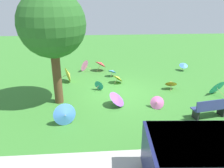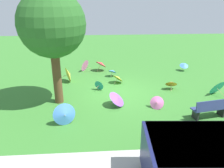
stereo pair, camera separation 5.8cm
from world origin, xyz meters
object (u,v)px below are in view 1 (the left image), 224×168
at_px(parasol_orange_1, 171,83).
at_px(parasol_blue_3, 65,115).
at_px(parasol_blue_0, 112,71).
at_px(parasol_yellow_0, 118,78).
at_px(parasol_pink_1, 84,65).
at_px(parasol_teal_0, 216,87).
at_px(parasol_red_0, 101,63).
at_px(parasol_blue_1, 184,65).
at_px(parasol_pink_0, 157,103).
at_px(parasol_purple_0, 118,98).
at_px(parasol_teal_1, 99,85).
at_px(park_bench, 211,108).
at_px(shade_tree, 52,25).
at_px(parasol_yellow_1, 69,74).

xyz_separation_m(parasol_orange_1, parasol_blue_3, (5.55, 3.40, 0.10)).
height_order(parasol_blue_0, parasol_blue_3, parasol_blue_3).
distance_m(parasol_yellow_0, parasol_pink_1, 3.34).
bearing_deg(parasol_pink_1, parasol_blue_3, 86.30).
xyz_separation_m(parasol_teal_0, parasol_blue_3, (7.69, 2.48, 0.02)).
relative_size(parasol_red_0, parasol_blue_3, 1.17).
height_order(parasol_blue_0, parasol_blue_1, parasol_blue_1).
height_order(parasol_yellow_0, parasol_blue_3, parasol_blue_3).
bearing_deg(parasol_pink_0, parasol_purple_0, -12.91).
height_order(parasol_red_0, parasol_teal_1, parasol_red_0).
bearing_deg(parasol_orange_1, parasol_blue_1, -121.89).
bearing_deg(park_bench, parasol_pink_1, -50.73).
bearing_deg(parasol_purple_0, parasol_blue_3, 33.85).
bearing_deg(parasol_purple_0, shade_tree, -12.19).
height_order(shade_tree, parasol_yellow_1, shade_tree).
bearing_deg(parasol_purple_0, parasol_red_0, -83.48).
relative_size(park_bench, parasol_pink_1, 1.84).
distance_m(parasol_teal_0, parasol_teal_1, 6.31).
xyz_separation_m(parasol_blue_1, parasol_pink_0, (3.41, 5.45, -0.13)).
height_order(parasol_pink_0, parasol_teal_1, parasol_pink_0).
bearing_deg(parasol_blue_0, parasol_pink_0, 110.52).
distance_m(parasol_blue_1, parasol_red_0, 5.87).
height_order(parasol_blue_1, parasol_red_0, parasol_red_0).
xyz_separation_m(parasol_yellow_1, parasol_blue_3, (-0.38, 5.04, -0.00)).
distance_m(parasol_blue_3, parasol_purple_0, 2.78).
height_order(park_bench, parasol_blue_1, park_bench).
distance_m(parasol_blue_1, parasol_teal_1, 6.75).
xyz_separation_m(park_bench, parasol_blue_0, (3.80, -5.69, -0.09)).
height_order(parasol_yellow_0, parasol_pink_0, parasol_yellow_0).
xyz_separation_m(parasol_blue_0, parasol_blue_3, (2.38, 5.79, 0.10)).
height_order(parasol_blue_1, parasol_blue_3, parasol_blue_3).
relative_size(parasol_blue_1, parasol_teal_1, 1.09).
relative_size(parasol_blue_1, parasol_purple_0, 0.61).
bearing_deg(park_bench, parasol_red_0, -57.12).
bearing_deg(parasol_orange_1, shade_tree, 11.36).
relative_size(parasol_pink_0, parasol_blue_3, 0.79).
bearing_deg(shade_tree, parasol_blue_3, 104.62).
xyz_separation_m(parasol_pink_1, parasol_orange_1, (-5.09, 3.70, -0.05)).
bearing_deg(parasol_yellow_0, park_bench, 128.37).
distance_m(shade_tree, parasol_teal_0, 8.91).
bearing_deg(park_bench, parasol_blue_1, -101.79).
height_order(shade_tree, parasol_yellow_0, shade_tree).
height_order(shade_tree, parasol_blue_1, shade_tree).
bearing_deg(parasol_orange_1, park_bench, 100.78).
relative_size(parasol_teal_0, parasol_blue_3, 1.12).
xyz_separation_m(parasol_blue_0, parasol_orange_1, (-3.17, 2.39, -0.01)).
bearing_deg(parasol_yellow_1, parasol_teal_0, 162.39).
relative_size(park_bench, parasol_pink_0, 2.16).
bearing_deg(parasol_teal_1, parasol_red_0, -93.26).
xyz_separation_m(park_bench, parasol_purple_0, (3.87, -1.45, -0.07)).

